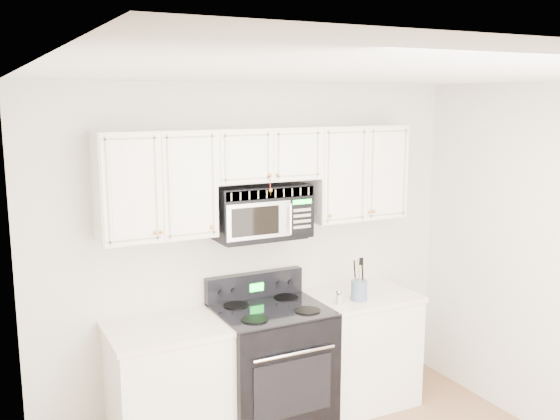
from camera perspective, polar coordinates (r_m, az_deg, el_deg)
room at (r=3.46m, az=9.84°, el=-9.96°), size 3.51×3.51×2.61m
base_cabinet_left at (r=4.68m, az=-9.95°, el=-16.05°), size 0.86×0.65×0.92m
base_cabinet_right at (r=5.31m, az=7.25°, el=-12.69°), size 0.86×0.65×0.92m
range at (r=4.88m, az=-0.81°, el=-13.97°), size 0.81×0.73×1.13m
upper_cabinets at (r=4.65m, az=-1.58°, el=3.41°), size 2.44×0.37×0.75m
microwave at (r=4.67m, az=-1.76°, el=-0.11°), size 0.72×0.41×0.40m
utensil_crock at (r=4.96m, az=7.24°, el=-7.20°), size 0.13×0.13×0.34m
shaker_salt at (r=4.84m, az=5.45°, el=-8.05°), size 0.04×0.04×0.10m
shaker_pepper at (r=4.86m, az=5.38°, el=-7.93°), size 0.05×0.05×0.11m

